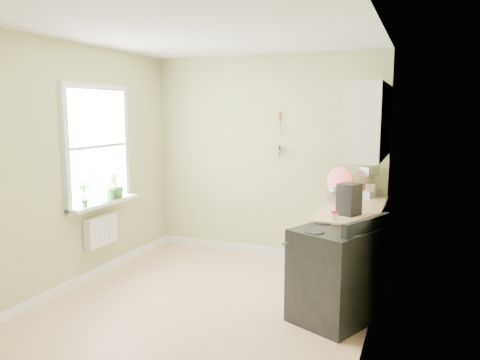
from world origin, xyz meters
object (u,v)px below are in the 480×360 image
at_px(stand_mixer, 370,182).
at_px(coffee_maker, 349,200).
at_px(stove, 335,274).
at_px(kettle, 332,196).

height_order(stand_mixer, coffee_maker, stand_mixer).
relative_size(stove, coffee_maker, 3.12).
relative_size(stove, kettle, 5.13).
bearing_deg(stove, stand_mixer, 86.37).
xyz_separation_m(stove, stand_mixer, (0.11, 1.69, 0.64)).
bearing_deg(kettle, stove, -77.35).
relative_size(stand_mixer, kettle, 2.13).
xyz_separation_m(stand_mixer, coffee_maker, (-0.08, -1.16, -0.02)).
xyz_separation_m(kettle, coffee_maker, (0.26, -0.49, 0.05)).
xyz_separation_m(stove, coffee_maker, (0.03, 0.53, 0.61)).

